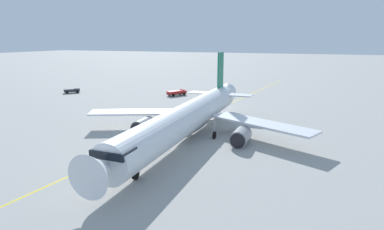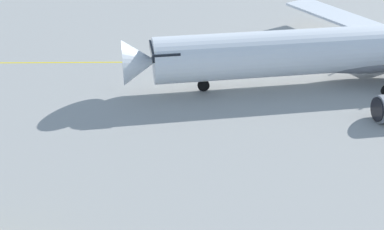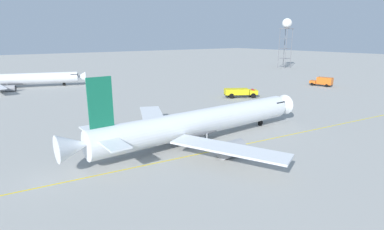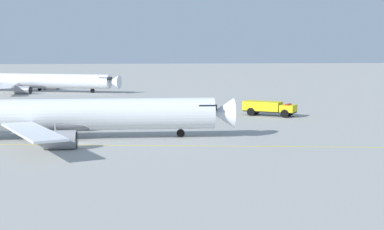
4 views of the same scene
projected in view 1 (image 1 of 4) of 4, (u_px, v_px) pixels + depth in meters
ground_plane at (164, 137)px, 47.09m from camera, size 600.00×600.00×0.00m
airliner_main at (189, 118)px, 45.54m from camera, size 43.85×36.07×11.98m
baggage_truck_truck at (72, 90)px, 85.71m from camera, size 4.11×3.91×1.22m
ops_pickup_truck at (177, 92)px, 81.52m from camera, size 5.30×4.22×1.41m
taxiway_centreline at (169, 131)px, 50.05m from camera, size 143.91×19.07×0.01m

